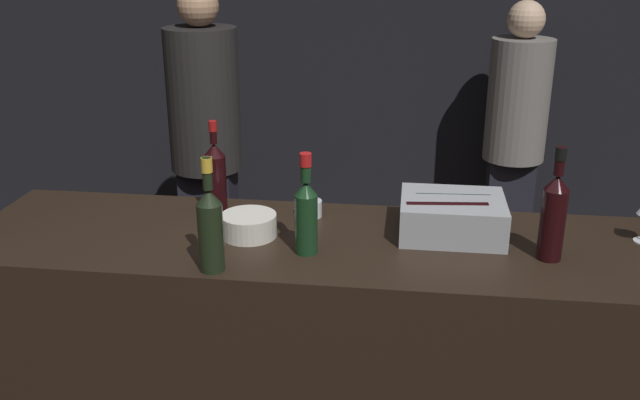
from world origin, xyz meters
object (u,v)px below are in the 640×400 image
object	(u,v)px
person_blond_tee	(515,130)
champagne_bottle	(210,226)
red_wine_bottle_tall	(215,176)
red_wine_bottle_burgundy	(306,212)
bowl_white	(249,225)
candle_votive	(310,208)
red_wine_bottle_black_foil	(554,214)
ice_bin_with_bottles	(452,215)
person_in_hoodie	(206,137)

from	to	relation	value
person_blond_tee	champagne_bottle	bearing A→B (deg)	-152.23
red_wine_bottle_tall	red_wine_bottle_burgundy	distance (m)	0.47
bowl_white	champagne_bottle	xyz separation A→B (m)	(-0.05, -0.26, 0.10)
candle_votive	red_wine_bottle_black_foil	bearing A→B (deg)	-17.77
candle_votive	red_wine_bottle_burgundy	size ratio (longest dim) A/B	0.26
red_wine_bottle_burgundy	bowl_white	bearing A→B (deg)	153.30
ice_bin_with_bottles	bowl_white	world-z (taller)	ice_bin_with_bottles
candle_votive	person_blond_tee	distance (m)	2.12
ice_bin_with_bottles	person_in_hoodie	size ratio (longest dim) A/B	0.19
ice_bin_with_bottles	candle_votive	xyz separation A→B (m)	(-0.47, 0.10, -0.04)
red_wine_bottle_tall	red_wine_bottle_black_foil	xyz separation A→B (m)	(1.09, -0.25, 0.01)
ice_bin_with_bottles	candle_votive	size ratio (longest dim) A/B	4.04
champagne_bottle	red_wine_bottle_black_foil	world-z (taller)	red_wine_bottle_black_foil
champagne_bottle	red_wine_bottle_black_foil	xyz separation A→B (m)	(0.98, 0.21, 0.01)
candle_votive	person_blond_tee	bearing A→B (deg)	63.65
red_wine_bottle_black_foil	person_in_hoodie	world-z (taller)	person_in_hoodie
red_wine_bottle_black_foil	red_wine_bottle_burgundy	bearing A→B (deg)	-175.91
person_in_hoodie	red_wine_bottle_black_foil	bearing A→B (deg)	-82.29
candle_votive	red_wine_bottle_tall	size ratio (longest dim) A/B	0.25
bowl_white	person_blond_tee	distance (m)	2.37
person_blond_tee	red_wine_bottle_black_foil	bearing A→B (deg)	-130.71
champagne_bottle	person_blond_tee	size ratio (longest dim) A/B	0.20
red_wine_bottle_burgundy	person_in_hoodie	xyz separation A→B (m)	(-0.78, 1.60, -0.24)
champagne_bottle	red_wine_bottle_burgundy	world-z (taller)	champagne_bottle
bowl_white	red_wine_bottle_burgundy	distance (m)	0.24
candle_votive	champagne_bottle	xyz separation A→B (m)	(-0.22, -0.45, 0.11)
bowl_white	red_wine_bottle_burgundy	xyz separation A→B (m)	(0.20, -0.10, 0.09)
red_wine_bottle_burgundy	person_in_hoodie	distance (m)	1.79
ice_bin_with_bottles	red_wine_bottle_burgundy	xyz separation A→B (m)	(-0.44, -0.20, 0.07)
champagne_bottle	red_wine_bottle_burgundy	bearing A→B (deg)	31.48
champagne_bottle	person_in_hoodie	bearing A→B (deg)	106.87
champagne_bottle	red_wine_bottle_black_foil	size ratio (longest dim) A/B	0.98
red_wine_bottle_burgundy	red_wine_bottle_black_foil	world-z (taller)	red_wine_bottle_black_foil
champagne_bottle	red_wine_bottle_black_foil	distance (m)	1.00
person_in_hoodie	red_wine_bottle_tall	bearing A→B (deg)	-108.67
red_wine_bottle_tall	red_wine_bottle_black_foil	bearing A→B (deg)	-12.80
bowl_white	person_in_hoodie	xyz separation A→B (m)	(-0.58, 1.49, -0.14)
bowl_white	champagne_bottle	bearing A→B (deg)	-101.10
candle_votive	champagne_bottle	distance (m)	0.51
red_wine_bottle_burgundy	red_wine_bottle_tall	bearing A→B (deg)	140.35
candle_votive	person_blond_tee	xyz separation A→B (m)	(0.94, 1.89, -0.19)
red_wine_bottle_burgundy	red_wine_bottle_black_foil	size ratio (longest dim) A/B	0.91
candle_votive	champagne_bottle	bearing A→B (deg)	-116.18
bowl_white	person_blond_tee	size ratio (longest dim) A/B	0.11
person_in_hoodie	person_blond_tee	distance (m)	1.79
champagne_bottle	candle_votive	bearing A→B (deg)	63.82
ice_bin_with_bottles	red_wine_bottle_burgundy	distance (m)	0.49
red_wine_bottle_tall	red_wine_bottle_black_foil	world-z (taller)	red_wine_bottle_black_foil
red_wine_bottle_black_foil	bowl_white	bearing A→B (deg)	176.96
ice_bin_with_bottles	red_wine_bottle_tall	bearing A→B (deg)	172.95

